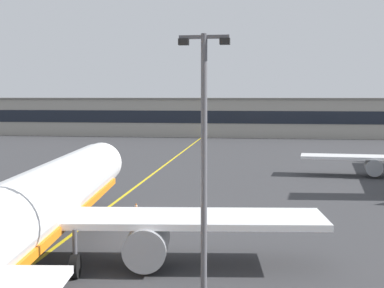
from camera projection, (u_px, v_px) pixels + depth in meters
taxiway_centreline at (98, 215)px, 47.39m from camera, size 8.10×179.84×0.01m
airliner_foreground at (35, 207)px, 32.70m from camera, size 32.35×41.47×11.65m
apron_lamp_post at (204, 166)px, 26.21m from camera, size 2.24×0.90×12.18m
safety_cone_by_nose_gear at (136, 206)px, 49.82m from camera, size 0.44×0.44×0.55m
terminal_building at (207, 117)px, 139.62m from camera, size 112.24×12.40×8.95m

